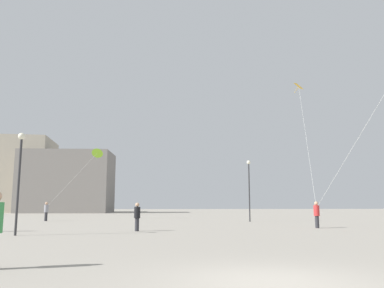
{
  "coord_description": "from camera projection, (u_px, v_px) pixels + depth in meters",
  "views": [
    {
      "loc": [
        -2.39,
        -7.89,
        1.49
      ],
      "look_at": [
        0.0,
        15.05,
        5.06
      ],
      "focal_mm": 37.08,
      "sensor_mm": 36.0,
      "label": 1
    }
  ],
  "objects": [
    {
      "name": "person_in_grey",
      "position": [
        46.0,
        211.0,
        37.75
      ],
      "size": [
        0.39,
        0.39,
        1.8
      ],
      "rotation": [
        0.0,
        0.0,
        3.99
      ],
      "color": "#2D2D33",
      "rests_on": "ground_plane"
    },
    {
      "name": "ground_plane",
      "position": [
        271.0,
        282.0,
        7.78
      ],
      "size": [
        300.0,
        300.0,
        0.0
      ],
      "primitive_type": "plane",
      "color": "#9E9689"
    },
    {
      "name": "person_in_black",
      "position": [
        137.0,
        216.0,
        23.03
      ],
      "size": [
        0.36,
        0.36,
        1.64
      ],
      "rotation": [
        0.0,
        0.0,
        4.44
      ],
      "color": "#2D2D33",
      "rests_on": "ground_plane"
    },
    {
      "name": "lamppost_east",
      "position": [
        20.0,
        166.0,
        20.15
      ],
      "size": [
        0.36,
        0.36,
        5.18
      ],
      "color": "#2D2D30",
      "rests_on": "ground_plane"
    },
    {
      "name": "person_in_red",
      "position": [
        317.0,
        213.0,
        26.2
      ],
      "size": [
        0.38,
        0.38,
        1.74
      ],
      "rotation": [
        0.0,
        0.0,
        0.04
      ],
      "color": "#2D2D33",
      "rests_on": "ground_plane"
    },
    {
      "name": "building_centre_hall",
      "position": [
        68.0,
        182.0,
        79.79
      ],
      "size": [
        17.86,
        12.32,
        12.11
      ],
      "color": "gray",
      "rests_on": "ground_plane"
    },
    {
      "name": "kite_amber_delta",
      "position": [
        299.0,
        88.0,
        38.3
      ],
      "size": [
        3.93,
        11.2,
        12.01
      ],
      "color": "yellow"
    },
    {
      "name": "lamppost_west",
      "position": [
        249.0,
        181.0,
        36.72
      ],
      "size": [
        0.36,
        0.36,
        5.63
      ],
      "color": "#2D2D30",
      "rests_on": "ground_plane"
    },
    {
      "name": "kite_lime_diamond",
      "position": [
        97.0,
        153.0,
        44.53
      ],
      "size": [
        4.55,
        6.1,
        6.55
      ],
      "color": "#8CD12D"
    }
  ]
}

